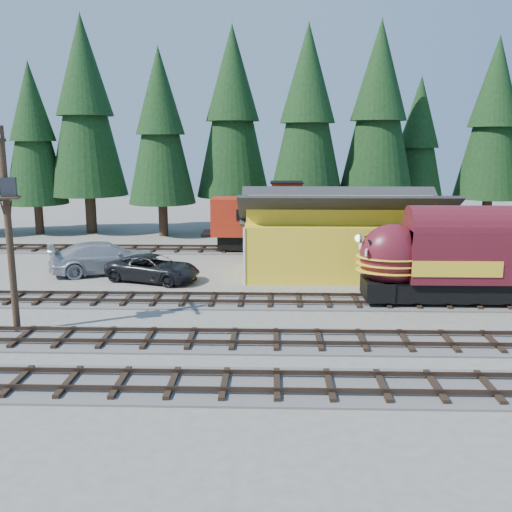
{
  "coord_description": "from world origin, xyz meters",
  "views": [
    {
      "loc": [
        -4.4,
        -24.74,
        8.33
      ],
      "look_at": [
        -5.22,
        4.0,
        2.47
      ],
      "focal_mm": 40.0,
      "sensor_mm": 36.0,
      "label": 1
    }
  ],
  "objects_px": {
    "utility_pole": "(8,217)",
    "pickup_truck_b": "(105,258)",
    "locomotive": "(490,261)",
    "caboose": "(275,220)",
    "depot": "(343,228)",
    "pickup_truck_a": "(153,268)"
  },
  "relations": [
    {
      "from": "caboose",
      "to": "utility_pole",
      "type": "distance_m",
      "value": 22.3
    },
    {
      "from": "utility_pole",
      "to": "pickup_truck_b",
      "type": "relative_size",
      "value": 1.3
    },
    {
      "from": "caboose",
      "to": "pickup_truck_a",
      "type": "relative_size",
      "value": 1.65
    },
    {
      "from": "caboose",
      "to": "pickup_truck_b",
      "type": "xyz_separation_m",
      "value": [
        -10.8,
        -7.57,
        -1.44
      ]
    },
    {
      "from": "depot",
      "to": "pickup_truck_b",
      "type": "relative_size",
      "value": 1.87
    },
    {
      "from": "depot",
      "to": "caboose",
      "type": "relative_size",
      "value": 1.37
    },
    {
      "from": "locomotive",
      "to": "caboose",
      "type": "bearing_deg",
      "value": 128.02
    },
    {
      "from": "pickup_truck_a",
      "to": "caboose",
      "type": "bearing_deg",
      "value": -18.55
    },
    {
      "from": "utility_pole",
      "to": "pickup_truck_a",
      "type": "distance_m",
      "value": 11.13
    },
    {
      "from": "depot",
      "to": "utility_pole",
      "type": "relative_size",
      "value": 1.43
    },
    {
      "from": "caboose",
      "to": "utility_pole",
      "type": "bearing_deg",
      "value": -121.04
    },
    {
      "from": "depot",
      "to": "utility_pole",
      "type": "bearing_deg",
      "value": -143.71
    },
    {
      "from": "pickup_truck_a",
      "to": "pickup_truck_b",
      "type": "bearing_deg",
      "value": 78.95
    },
    {
      "from": "locomotive",
      "to": "caboose",
      "type": "relative_size",
      "value": 1.51
    },
    {
      "from": "caboose",
      "to": "utility_pole",
      "type": "height_order",
      "value": "utility_pole"
    },
    {
      "from": "caboose",
      "to": "pickup_truck_a",
      "type": "bearing_deg",
      "value": -127.3
    },
    {
      "from": "locomotive",
      "to": "pickup_truck_b",
      "type": "xyz_separation_m",
      "value": [
        -21.75,
        6.43,
        -1.29
      ]
    },
    {
      "from": "depot",
      "to": "utility_pole",
      "type": "height_order",
      "value": "utility_pole"
    },
    {
      "from": "pickup_truck_b",
      "to": "locomotive",
      "type": "bearing_deg",
      "value": -128.65
    },
    {
      "from": "locomotive",
      "to": "pickup_truck_a",
      "type": "relative_size",
      "value": 2.5
    },
    {
      "from": "depot",
      "to": "utility_pole",
      "type": "xyz_separation_m",
      "value": [
        -15.63,
        -11.48,
        2.13
      ]
    },
    {
      "from": "utility_pole",
      "to": "pickup_truck_b",
      "type": "distance_m",
      "value": 12.14
    }
  ]
}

